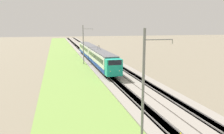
{
  "coord_description": "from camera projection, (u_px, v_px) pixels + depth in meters",
  "views": [
    {
      "loc": [
        -8.44,
        9.49,
        9.37
      ],
      "look_at": [
        28.19,
        0.0,
        2.29
      ],
      "focal_mm": 35.0,
      "sensor_mm": 36.0,
      "label": 1
    }
  ],
  "objects": [
    {
      "name": "catenary_mast_near",
      "position": [
        144.0,
        85.0,
        17.38
      ],
      "size": [
        0.22,
        2.56,
        9.24
      ],
      "color": "slate",
      "rests_on": "ground"
    },
    {
      "name": "passenger_train",
      "position": [
        94.0,
        53.0,
        56.41
      ],
      "size": [
        41.31,
        2.92,
        5.2
      ],
      "rotation": [
        0.0,
        0.0,
        3.14
      ],
      "color": "#19A88E",
      "rests_on": "ground"
    },
    {
      "name": "track_main",
      "position": [
        92.0,
        60.0,
        59.64
      ],
      "size": [
        240.0,
        1.57,
        0.45
      ],
      "color": "#4C4238",
      "rests_on": "ground"
    },
    {
      "name": "track_adjacent",
      "position": [
        108.0,
        60.0,
        60.77
      ],
      "size": [
        240.0,
        1.57,
        0.45
      ],
      "color": "#4C4238",
      "rests_on": "ground"
    },
    {
      "name": "catenary_mast_mid",
      "position": [
        84.0,
        44.0,
        53.46
      ],
      "size": [
        0.22,
        2.56,
        9.64
      ],
      "color": "slate",
      "rests_on": "ground"
    },
    {
      "name": "ballast_main",
      "position": [
        92.0,
        60.0,
        59.64
      ],
      "size": [
        240.0,
        4.4,
        0.3
      ],
      "color": "gray",
      "rests_on": "ground"
    },
    {
      "name": "grass_verge",
      "position": [
        71.0,
        62.0,
        58.24
      ],
      "size": [
        240.0,
        12.48,
        0.12
      ],
      "color": "olive",
      "rests_on": "ground"
    },
    {
      "name": "ballast_adjacent",
      "position": [
        108.0,
        60.0,
        60.77
      ],
      "size": [
        240.0,
        4.4,
        0.3
      ],
      "color": "gray",
      "rests_on": "ground"
    }
  ]
}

